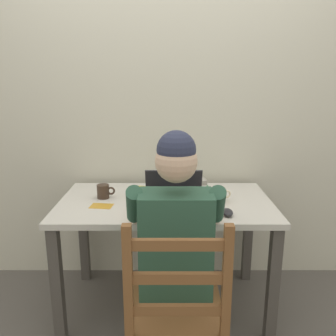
# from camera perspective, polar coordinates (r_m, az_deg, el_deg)

# --- Properties ---
(ground_plane) EXTENTS (8.00, 8.00, 0.00)m
(ground_plane) POSITION_cam_1_polar(r_m,az_deg,el_deg) (2.53, -0.38, -21.17)
(ground_plane) COLOR #56514C
(back_wall) EXTENTS (6.00, 0.04, 2.60)m
(back_wall) POSITION_cam_1_polar(r_m,az_deg,el_deg) (2.52, -0.36, 10.45)
(back_wall) COLOR beige
(back_wall) RESTS_ON ground
(desk) EXTENTS (1.31, 0.74, 0.74)m
(desk) POSITION_cam_1_polar(r_m,az_deg,el_deg) (2.22, -0.41, -7.74)
(desk) COLOR beige
(desk) RESTS_ON ground
(seated_person) EXTENTS (0.50, 0.60, 1.25)m
(seated_person) POSITION_cam_1_polar(r_m,az_deg,el_deg) (1.79, 1.20, -11.38)
(seated_person) COLOR #2D5642
(seated_person) RESTS_ON ground
(wooden_chair) EXTENTS (0.42, 0.42, 0.95)m
(wooden_chair) POSITION_cam_1_polar(r_m,az_deg,el_deg) (1.67, 1.37, -22.58)
(wooden_chair) COLOR brown
(wooden_chair) RESTS_ON ground
(laptop) EXTENTS (0.33, 0.31, 0.22)m
(laptop) POSITION_cam_1_polar(r_m,az_deg,el_deg) (2.01, 0.96, -5.49)
(laptop) COLOR #232328
(laptop) RESTS_ON desk
(computer_mouse) EXTENTS (0.06, 0.10, 0.03)m
(computer_mouse) POSITION_cam_1_polar(r_m,az_deg,el_deg) (1.98, 9.61, -7.09)
(computer_mouse) COLOR #232328
(computer_mouse) RESTS_ON desk
(coffee_mug_white) EXTENTS (0.11, 0.08, 0.09)m
(coffee_mug_white) POSITION_cam_1_polar(r_m,az_deg,el_deg) (2.17, 8.27, -4.30)
(coffee_mug_white) COLOR beige
(coffee_mug_white) RESTS_ON desk
(coffee_mug_dark) EXTENTS (0.11, 0.08, 0.09)m
(coffee_mug_dark) POSITION_cam_1_polar(r_m,az_deg,el_deg) (2.25, -10.38, -3.75)
(coffee_mug_dark) COLOR #38281E
(coffee_mug_dark) RESTS_ON desk
(book_stack_main) EXTENTS (0.20, 0.15, 0.09)m
(book_stack_main) POSITION_cam_1_polar(r_m,az_deg,el_deg) (2.35, 4.33, -2.89)
(book_stack_main) COLOR #38844C
(book_stack_main) RESTS_ON desk
(book_stack_side) EXTENTS (0.21, 0.16, 0.05)m
(book_stack_side) POSITION_cam_1_polar(r_m,az_deg,el_deg) (2.24, -3.29, -4.09)
(book_stack_side) COLOR #2D5B9E
(book_stack_side) RESTS_ON desk
(paper_pile_near_laptop) EXTENTS (0.23, 0.21, 0.01)m
(paper_pile_near_laptop) POSITION_cam_1_polar(r_m,az_deg,el_deg) (2.00, -3.16, -7.19)
(paper_pile_near_laptop) COLOR silver
(paper_pile_near_laptop) RESTS_ON desk
(landscape_photo_print) EXTENTS (0.14, 0.11, 0.00)m
(landscape_photo_print) POSITION_cam_1_polar(r_m,az_deg,el_deg) (2.13, -10.70, -6.06)
(landscape_photo_print) COLOR gold
(landscape_photo_print) RESTS_ON desk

